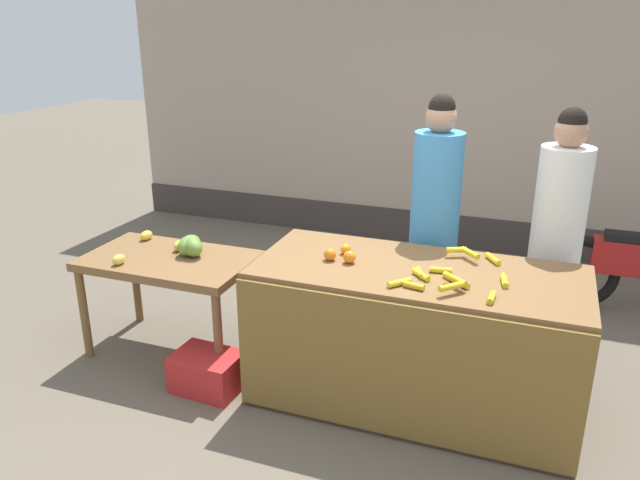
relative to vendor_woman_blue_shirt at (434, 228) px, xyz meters
name	(u,v)px	position (x,y,z in m)	size (l,w,h in m)	color
ground_plane	(358,387)	(-0.33, -0.68, -0.95)	(24.00, 24.00, 0.00)	#665B4C
market_wall_back	(449,96)	(-0.33, 2.36, 0.63)	(7.27, 0.23, 3.23)	tan
fruit_stall_counter	(414,337)	(0.04, -0.70, -0.49)	(2.00, 0.90, 0.91)	brown
side_table_wooden	(169,269)	(-1.75, -0.68, -0.30)	(1.19, 0.71, 0.75)	brown
banana_bunch_pile	(453,274)	(0.25, -0.76, -0.01)	(0.65, 0.72, 0.07)	gold
orange_pile	(341,254)	(-0.45, -0.70, 0.00)	(0.21, 0.21, 0.08)	orange
mango_papaya_pile	(185,245)	(-1.67, -0.58, -0.14)	(0.67, 0.60, 0.14)	#E2CA4B
vendor_woman_blue_shirt	(434,228)	(0.00, 0.00, 0.00)	(0.34, 0.34, 1.88)	#33333D
vendor_woman_white_shirt	(556,243)	(0.81, 0.08, -0.03)	(0.34, 0.34, 1.83)	#33333D
produce_crate	(207,372)	(-1.26, -1.05, -0.82)	(0.44, 0.32, 0.26)	red
produce_sack	(312,304)	(-0.91, -0.04, -0.73)	(0.36, 0.30, 0.45)	maroon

